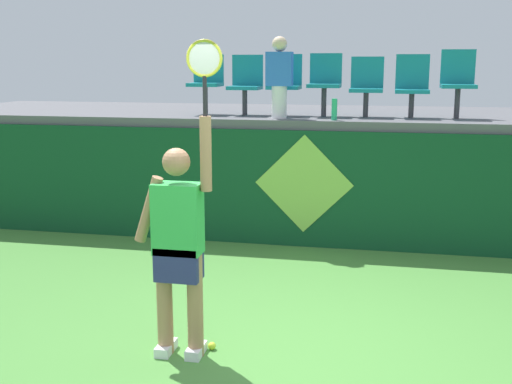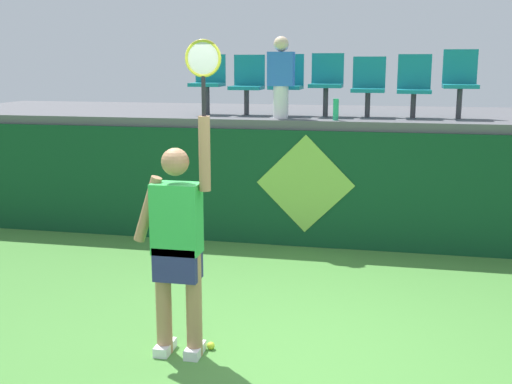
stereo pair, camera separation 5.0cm
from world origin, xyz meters
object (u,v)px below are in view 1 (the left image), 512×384
object	(u,v)px
spectator_0	(279,76)
tennis_player	(179,241)
tennis_ball	(212,346)
stadium_chair_1	(246,82)
water_bottle	(334,109)
stadium_chair_5	(412,84)
stadium_chair_4	(367,84)
stadium_chair_6	(458,80)
stadium_chair_2	(285,82)
stadium_chair_0	(206,80)
stadium_chair_3	(325,81)

from	to	relation	value
spectator_0	tennis_player	bearing A→B (deg)	-92.69
tennis_ball	stadium_chair_1	bearing A→B (deg)	98.50
tennis_player	spectator_0	bearing A→B (deg)	87.31
tennis_player	spectator_0	xyz separation A→B (m)	(0.17, 3.70, 1.23)
water_bottle	stadium_chair_5	world-z (taller)	stadium_chair_5
stadium_chair_4	water_bottle	bearing A→B (deg)	-121.00
tennis_ball	stadium_chair_6	size ratio (longest dim) A/B	0.07
stadium_chair_1	stadium_chair_2	distance (m)	0.55
stadium_chair_0	stadium_chair_5	distance (m)	2.84
stadium_chair_0	stadium_chair_2	size ratio (longest dim) A/B	1.00
water_bottle	stadium_chair_2	xyz separation A→B (m)	(-0.74, 0.62, 0.33)
tennis_player	water_bottle	world-z (taller)	tennis_player
water_bottle	stadium_chair_1	world-z (taller)	stadium_chair_1
stadium_chair_2	stadium_chair_4	distance (m)	1.12
tennis_player	tennis_ball	distance (m)	0.97
stadium_chair_4	spectator_0	size ratio (longest dim) A/B	0.76
stadium_chair_5	tennis_ball	bearing A→B (deg)	-112.41
stadium_chair_1	stadium_chair_0	bearing A→B (deg)	-179.55
tennis_player	stadium_chair_3	distance (m)	4.38
tennis_player	stadium_chair_0	distance (m)	4.42
stadium_chair_2	stadium_chair_5	xyz separation A→B (m)	(1.71, 0.00, -0.02)
stadium_chair_3	stadium_chair_5	bearing A→B (deg)	0.32
stadium_chair_2	stadium_chair_4	world-z (taller)	stadium_chair_2
stadium_chair_1	stadium_chair_3	xyz separation A→B (m)	(1.11, -0.00, 0.03)
stadium_chair_0	stadium_chair_5	bearing A→B (deg)	0.16
tennis_player	tennis_ball	bearing A→B (deg)	29.54
stadium_chair_3	stadium_chair_1	bearing A→B (deg)	179.85
stadium_chair_5	stadium_chair_0	bearing A→B (deg)	-179.84
stadium_chair_0	water_bottle	bearing A→B (deg)	-18.34
stadium_chair_6	stadium_chair_1	bearing A→B (deg)	-179.97
stadium_chair_0	stadium_chair_2	distance (m)	1.13
stadium_chair_2	stadium_chair_4	size ratio (longest dim) A/B	1.05
stadium_chair_0	stadium_chair_1	bearing A→B (deg)	0.45
stadium_chair_1	stadium_chair_4	world-z (taller)	stadium_chair_1
stadium_chair_4	stadium_chair_6	distance (m)	1.18
stadium_chair_5	stadium_chair_4	bearing A→B (deg)	-179.59
stadium_chair_3	spectator_0	size ratio (longest dim) A/B	0.80
tennis_player	stadium_chair_2	world-z (taller)	tennis_player
stadium_chair_0	stadium_chair_6	xyz separation A→B (m)	(3.42, 0.01, 0.02)
stadium_chair_6	stadium_chair_4	bearing A→B (deg)	-179.91
tennis_ball	stadium_chair_6	xyz separation A→B (m)	(2.25, 4.03, 2.11)
stadium_chair_5	stadium_chair_6	world-z (taller)	stadium_chair_6
tennis_ball	stadium_chair_4	xyz separation A→B (m)	(1.07, 4.03, 2.04)
tennis_player	water_bottle	bearing A→B (deg)	75.46
stadium_chair_0	spectator_0	bearing A→B (deg)	-22.05
stadium_chair_5	stadium_chair_6	distance (m)	0.59
tennis_ball	spectator_0	distance (m)	4.18
stadium_chair_6	stadium_chair_5	bearing A→B (deg)	179.76
tennis_ball	stadium_chair_5	size ratio (longest dim) A/B	0.08
stadium_chair_0	tennis_ball	bearing A→B (deg)	-73.74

